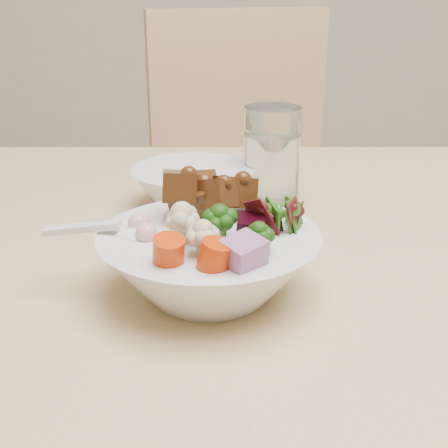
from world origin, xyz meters
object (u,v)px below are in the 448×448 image
object	(u,v)px
chair_far	(255,198)
food_bowl	(211,259)
water_glass	(271,159)
side_bowl	(193,188)

from	to	relation	value
chair_far	food_bowl	distance (m)	0.82
chair_far	water_glass	world-z (taller)	chair_far
food_bowl	water_glass	bearing A→B (deg)	73.06
water_glass	side_bowl	world-z (taller)	water_glass
chair_far	water_glass	size ratio (longest dim) A/B	7.39
chair_far	food_bowl	world-z (taller)	chair_far
water_glass	side_bowl	size ratio (longest dim) A/B	0.80
side_bowl	chair_far	bearing A→B (deg)	78.46
food_bowl	water_glass	world-z (taller)	water_glass
chair_far	food_bowl	bearing A→B (deg)	-113.07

